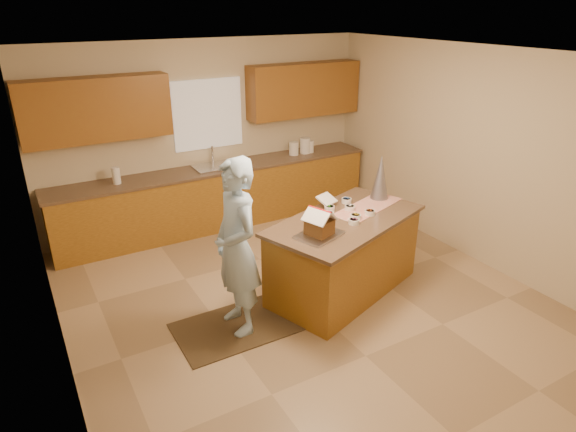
% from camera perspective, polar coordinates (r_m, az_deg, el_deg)
% --- Properties ---
extents(floor, '(5.50, 5.50, 0.00)m').
position_cam_1_polar(floor, '(5.79, 1.87, -9.61)').
color(floor, tan).
rests_on(floor, ground).
extents(ceiling, '(5.50, 5.50, 0.00)m').
position_cam_1_polar(ceiling, '(4.88, 2.30, 18.03)').
color(ceiling, silver).
rests_on(ceiling, floor).
extents(wall_back, '(5.50, 5.50, 0.00)m').
position_cam_1_polar(wall_back, '(7.56, -9.14, 9.27)').
color(wall_back, beige).
rests_on(wall_back, floor).
extents(wall_front, '(5.50, 5.50, 0.00)m').
position_cam_1_polar(wall_front, '(3.44, 27.55, -11.29)').
color(wall_front, beige).
rests_on(wall_front, floor).
extents(wall_left, '(5.50, 5.50, 0.00)m').
position_cam_1_polar(wall_left, '(4.50, -26.17, -2.83)').
color(wall_left, beige).
rests_on(wall_left, floor).
extents(wall_right, '(5.50, 5.50, 0.00)m').
position_cam_1_polar(wall_right, '(6.79, 20.42, 6.49)').
color(wall_right, beige).
rests_on(wall_right, floor).
extents(stone_accent, '(0.00, 2.50, 2.50)m').
position_cam_1_polar(stone_accent, '(3.83, -24.44, -8.79)').
color(stone_accent, gray).
rests_on(stone_accent, wall_left).
extents(window_curtain, '(1.05, 0.03, 1.00)m').
position_cam_1_polar(window_curtain, '(7.46, -9.21, 11.46)').
color(window_curtain, white).
rests_on(window_curtain, wall_back).
extents(back_counter_base, '(4.80, 0.60, 0.88)m').
position_cam_1_polar(back_counter_base, '(7.56, -7.88, 2.11)').
color(back_counter_base, '#A36B21').
rests_on(back_counter_base, floor).
extents(back_counter_top, '(4.85, 0.63, 0.04)m').
position_cam_1_polar(back_counter_top, '(7.41, -8.07, 5.43)').
color(back_counter_top, brown).
rests_on(back_counter_top, back_counter_base).
extents(upper_cabinet_left, '(1.85, 0.35, 0.80)m').
position_cam_1_polar(upper_cabinet_left, '(6.88, -21.19, 11.34)').
color(upper_cabinet_left, olive).
rests_on(upper_cabinet_left, wall_back).
extents(upper_cabinet_right, '(1.85, 0.35, 0.80)m').
position_cam_1_polar(upper_cabinet_right, '(7.96, 1.84, 14.30)').
color(upper_cabinet_right, olive).
rests_on(upper_cabinet_right, wall_back).
extents(sink, '(0.70, 0.45, 0.12)m').
position_cam_1_polar(sink, '(7.41, -8.07, 5.36)').
color(sink, silver).
rests_on(sink, back_counter_top).
extents(faucet, '(0.03, 0.03, 0.28)m').
position_cam_1_polar(faucet, '(7.52, -8.67, 6.95)').
color(faucet, silver).
rests_on(faucet, back_counter_top).
extents(island_base, '(2.01, 1.45, 0.88)m').
position_cam_1_polar(island_base, '(5.80, 6.43, -4.67)').
color(island_base, '#A36B21').
rests_on(island_base, floor).
extents(island_top, '(2.11, 1.55, 0.04)m').
position_cam_1_polar(island_top, '(5.60, 6.64, -0.49)').
color(island_top, brown).
rests_on(island_top, island_base).
extents(table_runner, '(1.07, 0.67, 0.01)m').
position_cam_1_polar(table_runner, '(5.94, 9.14, 1.05)').
color(table_runner, red).
rests_on(table_runner, island_top).
extents(baking_tray, '(0.55, 0.47, 0.03)m').
position_cam_1_polar(baking_tray, '(5.15, 3.60, -2.19)').
color(baking_tray, silver).
rests_on(baking_tray, island_top).
extents(cookbook, '(0.27, 0.24, 0.09)m').
position_cam_1_polar(cookbook, '(5.87, 4.47, 1.93)').
color(cookbook, white).
rests_on(cookbook, island_top).
extents(tinsel_tree, '(0.28, 0.28, 0.55)m').
position_cam_1_polar(tinsel_tree, '(6.14, 10.56, 4.41)').
color(tinsel_tree, '#B8B8C5').
rests_on(tinsel_tree, island_top).
extents(rug, '(1.24, 0.81, 0.01)m').
position_cam_1_polar(rug, '(5.38, -6.00, -12.56)').
color(rug, black).
rests_on(rug, floor).
extents(boy, '(0.44, 0.67, 1.83)m').
position_cam_1_polar(boy, '(4.92, -5.91, -3.65)').
color(boy, '#ACD2F4').
rests_on(boy, rug).
extents(canister_a, '(0.15, 0.15, 0.21)m').
position_cam_1_polar(canister_a, '(7.92, 0.67, 7.77)').
color(canister_a, white).
rests_on(canister_a, back_counter_top).
extents(canister_b, '(0.17, 0.17, 0.25)m').
position_cam_1_polar(canister_b, '(8.02, 1.96, 8.10)').
color(canister_b, white).
rests_on(canister_b, back_counter_top).
extents(canister_c, '(0.13, 0.13, 0.19)m').
position_cam_1_polar(canister_c, '(8.08, 2.51, 7.99)').
color(canister_c, white).
rests_on(canister_c, back_counter_top).
extents(paper_towel, '(0.10, 0.10, 0.23)m').
position_cam_1_polar(paper_towel, '(7.00, -19.12, 4.41)').
color(paper_towel, white).
rests_on(paper_towel, back_counter_top).
extents(gingerbread_house, '(0.35, 0.36, 0.28)m').
position_cam_1_polar(gingerbread_house, '(5.10, 3.64, -0.99)').
color(gingerbread_house, brown).
rests_on(gingerbread_house, baking_tray).
extents(candy_bowls, '(0.71, 0.67, 0.06)m').
position_cam_1_polar(candy_bowls, '(5.70, 6.35, 0.49)').
color(candy_bowls, '#953189').
rests_on(candy_bowls, island_top).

